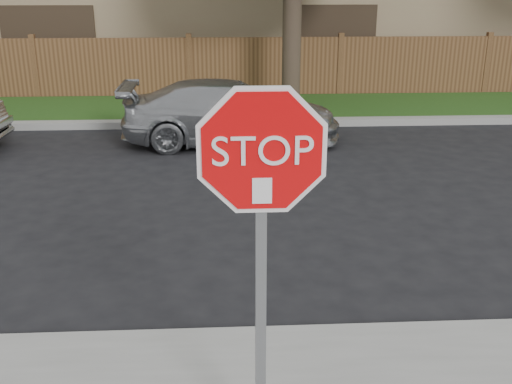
{
  "coord_description": "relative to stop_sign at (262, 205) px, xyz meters",
  "views": [
    {
      "loc": [
        0.89,
        -4.64,
        3.03
      ],
      "look_at": [
        1.09,
        -0.9,
        1.7
      ],
      "focal_mm": 42.0,
      "sensor_mm": 36.0,
      "label": 1
    }
  ],
  "objects": [
    {
      "name": "far_curb",
      "position": [
        -1.09,
        9.63,
        -1.75
      ],
      "size": [
        70.0,
        0.3,
        0.15
      ],
      "primitive_type": "cube",
      "color": "gray",
      "rests_on": "ground"
    },
    {
      "name": "sedan_right",
      "position": [
        -0.07,
        8.23,
        -1.22
      ],
      "size": [
        4.21,
        1.78,
        1.21
      ],
      "primitive_type": "imported",
      "rotation": [
        0.0,
        0.0,
        1.59
      ],
      "color": "#A7AAAE",
      "rests_on": "ground"
    },
    {
      "name": "stop_sign",
      "position": [
        0.0,
        0.0,
        0.0
      ],
      "size": [
        1.01,
        0.13,
        2.55
      ],
      "color": "gray",
      "rests_on": "sidewalk_near"
    },
    {
      "name": "ground",
      "position": [
        -1.09,
        1.48,
        -1.83
      ],
      "size": [
        90.0,
        90.0,
        0.0
      ],
      "primitive_type": "plane",
      "color": "black",
      "rests_on": "ground"
    },
    {
      "name": "fence",
      "position": [
        -1.09,
        12.88,
        -1.03
      ],
      "size": [
        70.0,
        0.12,
        1.6
      ],
      "primitive_type": "cube",
      "color": "#53341D",
      "rests_on": "ground"
    },
    {
      "name": "grass_strip",
      "position": [
        -1.09,
        11.28,
        -1.77
      ],
      "size": [
        70.0,
        3.0,
        0.12
      ],
      "primitive_type": "cube",
      "color": "#1E4714",
      "rests_on": "ground"
    }
  ]
}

